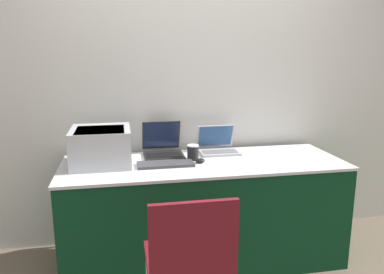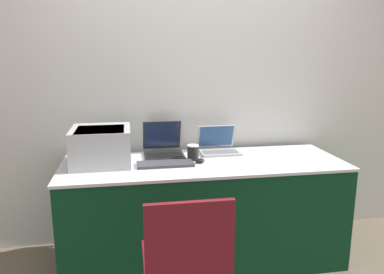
% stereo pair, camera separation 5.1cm
% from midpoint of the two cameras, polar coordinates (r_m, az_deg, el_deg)
% --- Properties ---
extents(wall_back, '(8.00, 0.05, 2.60)m').
position_cam_midpoint_polar(wall_back, '(3.09, 0.66, 7.84)').
color(wall_back, silver).
rests_on(wall_back, ground_plane).
extents(table, '(2.05, 0.72, 0.78)m').
position_cam_midpoint_polar(table, '(2.88, 2.28, -11.24)').
color(table, '#0C381E').
rests_on(table, ground_plane).
extents(printer, '(0.41, 0.43, 0.26)m').
position_cam_midpoint_polar(printer, '(2.73, -13.13, -1.13)').
color(printer, '#B2B7BC').
rests_on(printer, table).
extents(laptop_left, '(0.30, 0.35, 0.25)m').
position_cam_midpoint_polar(laptop_left, '(2.92, -3.89, -1.65)').
color(laptop_left, black).
rests_on(laptop_left, table).
extents(laptop_right, '(0.31, 0.28, 0.21)m').
position_cam_midpoint_polar(laptop_right, '(3.00, 4.56, -1.44)').
color(laptop_right, '#B7B7BC').
rests_on(laptop_right, table).
extents(external_keyboard, '(0.40, 0.16, 0.02)m').
position_cam_midpoint_polar(external_keyboard, '(2.66, -3.55, -4.11)').
color(external_keyboard, '#3D3D42').
rests_on(external_keyboard, table).
extents(coffee_cup, '(0.09, 0.09, 0.11)m').
position_cam_midpoint_polar(coffee_cup, '(2.78, 0.67, -2.36)').
color(coffee_cup, black).
rests_on(coffee_cup, table).
extents(mouse, '(0.07, 0.05, 0.03)m').
position_cam_midpoint_polar(mouse, '(2.71, 1.76, -3.63)').
color(mouse, black).
rests_on(mouse, table).
extents(chair, '(0.43, 0.44, 0.89)m').
position_cam_midpoint_polar(chair, '(2.03, -0.19, -17.81)').
color(chair, maroon).
rests_on(chair, ground_plane).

